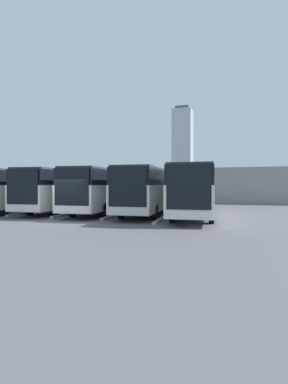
% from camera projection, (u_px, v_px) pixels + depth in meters
% --- Properties ---
extents(ground_plane, '(600.00, 600.00, 0.00)m').
position_uv_depth(ground_plane, '(59.00, 222.00, 17.44)').
color(ground_plane, '#5B5B60').
extents(bus_0, '(3.50, 12.67, 3.33)m').
position_uv_depth(bus_0, '(196.00, 190.00, 20.75)').
color(bus_0, silver).
rests_on(bus_0, ground_plane).
extents(curb_divider_0, '(0.81, 6.97, 0.15)m').
position_uv_depth(curb_divider_0, '(164.00, 217.00, 19.56)').
color(curb_divider_0, '#9E9E99').
rests_on(curb_divider_0, ground_plane).
extents(bus_1, '(3.50, 12.67, 3.33)m').
position_uv_depth(bus_1, '(150.00, 189.00, 22.71)').
color(bus_1, silver).
rests_on(bus_1, ground_plane).
extents(curb_divider_1, '(0.81, 6.97, 0.15)m').
position_uv_depth(curb_divider_1, '(119.00, 214.00, 21.52)').
color(curb_divider_1, '#9E9E99').
rests_on(curb_divider_1, ground_plane).
extents(bus_2, '(3.50, 12.67, 3.33)m').
position_uv_depth(bus_2, '(107.00, 189.00, 23.83)').
color(bus_2, silver).
rests_on(bus_2, ground_plane).
extents(curb_divider_2, '(0.81, 6.97, 0.15)m').
position_uv_depth(curb_divider_2, '(76.00, 213.00, 22.64)').
color(curb_divider_2, '#9E9E99').
rests_on(curb_divider_2, ground_plane).
extents(bus_3, '(3.50, 12.67, 3.33)m').
position_uv_depth(bus_3, '(68.00, 189.00, 24.94)').
color(bus_3, silver).
rests_on(bus_3, ground_plane).
extents(curb_divider_3, '(0.81, 6.97, 0.15)m').
position_uv_depth(curb_divider_3, '(36.00, 211.00, 23.75)').
color(curb_divider_3, '#9E9E99').
rests_on(curb_divider_3, ground_plane).
extents(bus_4, '(3.50, 12.67, 3.33)m').
position_uv_depth(bus_4, '(23.00, 189.00, 24.90)').
color(bus_4, silver).
rests_on(bus_4, ground_plane).
extents(station_building, '(39.11, 14.89, 4.23)m').
position_uv_depth(station_building, '(166.00, 185.00, 42.86)').
color(station_building, gray).
rests_on(station_building, ground_plane).
extents(office_tower, '(14.17, 14.17, 61.66)m').
position_uv_depth(office_tower, '(183.00, 148.00, 227.29)').
color(office_tower, '#ADB2B7').
rests_on(office_tower, ground_plane).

